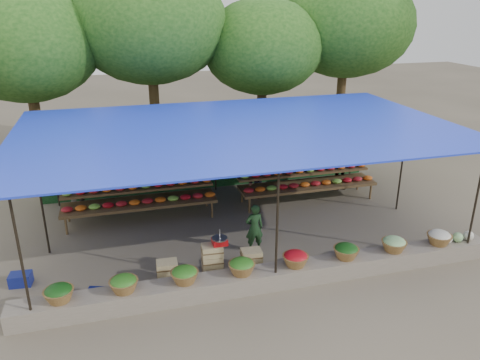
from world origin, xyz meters
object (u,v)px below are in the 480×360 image
object	(u,v)px
vendor_seated	(254,228)
blue_crate_front	(98,296)
crate_counter	(211,264)
blue_crate_back	(21,279)
weighing_scale	(220,241)

from	to	relation	value
vendor_seated	blue_crate_front	bearing A→B (deg)	15.85
crate_counter	blue_crate_back	world-z (taller)	crate_counter
vendor_seated	blue_crate_back	xyz separation A→B (m)	(-5.29, -0.08, -0.48)
vendor_seated	blue_crate_front	size ratio (longest dim) A/B	2.72
crate_counter	vendor_seated	bearing A→B (deg)	33.66
blue_crate_front	blue_crate_back	xyz separation A→B (m)	(-1.62, 1.09, -0.00)
blue_crate_back	crate_counter	bearing A→B (deg)	-5.42
crate_counter	blue_crate_front	bearing A→B (deg)	-171.97
crate_counter	blue_crate_front	xyz separation A→B (m)	(-2.42, -0.34, -0.18)
crate_counter	weighing_scale	xyz separation A→B (m)	(0.20, 0.00, 0.55)
crate_counter	blue_crate_back	xyz separation A→B (m)	(-4.04, 0.75, -0.18)
weighing_scale	blue_crate_back	distance (m)	4.37
weighing_scale	vendor_seated	size ratio (longest dim) A/B	0.30
crate_counter	weighing_scale	size ratio (longest dim) A/B	6.53
weighing_scale	blue_crate_front	bearing A→B (deg)	-172.58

